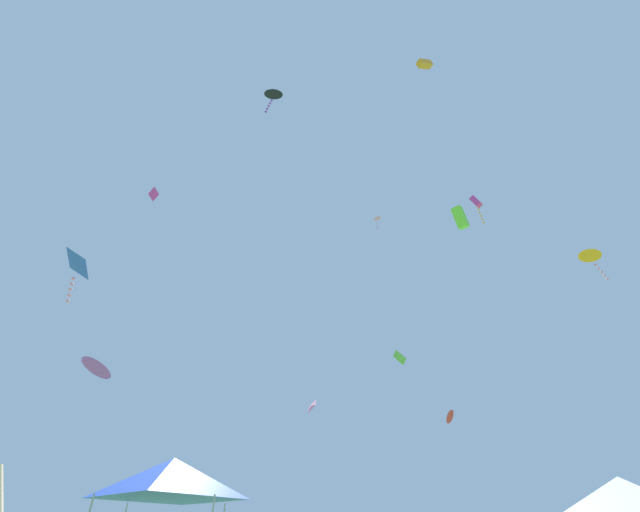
{
  "coord_description": "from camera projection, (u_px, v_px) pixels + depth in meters",
  "views": [
    {
      "loc": [
        0.34,
        -4.03,
        1.51
      ],
      "look_at": [
        2.04,
        12.96,
        13.36
      ],
      "focal_mm": 23.28,
      "sensor_mm": 36.0,
      "label": 1
    }
  ],
  "objects": [
    {
      "name": "kite_pink_delta",
      "position": [
        377.0,
        219.0,
        39.67
      ],
      "size": [
        0.84,
        0.84,
        1.29
      ],
      "color": "pink"
    },
    {
      "name": "kite_lime_box",
      "position": [
        460.0,
        218.0,
        17.55
      ],
      "size": [
        0.77,
        0.73,
        1.02
      ],
      "color": "#75D138"
    },
    {
      "name": "kite_pink_diamond",
      "position": [
        311.0,
        406.0,
        25.98
      ],
      "size": [
        0.72,
        0.74,
        0.71
      ],
      "color": "pink"
    },
    {
      "name": "kite_orange_box",
      "position": [
        424.0,
        64.0,
        24.38
      ],
      "size": [
        1.11,
        0.7,
        0.82
      ],
      "color": "orange"
    },
    {
      "name": "canopy_tent_blue",
      "position": [
        171.0,
        478.0,
        12.56
      ],
      "size": [
        3.45,
        3.45,
        3.69
      ],
      "color": "#9E9EA3",
      "rests_on": "ground"
    },
    {
      "name": "kite_magenta_box",
      "position": [
        476.0,
        203.0,
        26.28
      ],
      "size": [
        0.68,
        0.72,
        2.08
      ],
      "color": "#D6389E"
    },
    {
      "name": "canopy_tent_white",
      "position": [
        625.0,
        497.0,
        9.59
      ],
      "size": [
        2.63,
        2.63,
        2.81
      ],
      "color": "#9E9EA3",
      "rests_on": "ground"
    },
    {
      "name": "kite_magenta_diamond",
      "position": [
        154.0,
        195.0,
        23.39
      ],
      "size": [
        0.44,
        0.35,
        0.58
      ],
      "color": "#D6389E"
    },
    {
      "name": "kite_purple_delta",
      "position": [
        98.0,
        366.0,
        16.96
      ],
      "size": [
        1.88,
        1.89,
        0.74
      ],
      "color": "purple"
    },
    {
      "name": "kite_blue_diamond",
      "position": [
        78.0,
        266.0,
        19.11
      ],
      "size": [
        1.39,
        1.43,
        2.59
      ],
      "color": "blue"
    },
    {
      "name": "kite_black_delta",
      "position": [
        273.0,
        94.0,
        27.25
      ],
      "size": [
        1.32,
        1.28,
        2.36
      ],
      "color": "black"
    },
    {
      "name": "kite_red_delta",
      "position": [
        449.0,
        416.0,
        33.02
      ],
      "size": [
        1.26,
        1.29,
        1.03
      ],
      "color": "red"
    },
    {
      "name": "kite_lime_diamond",
      "position": [
        400.0,
        357.0,
        29.82
      ],
      "size": [
        0.94,
        0.81,
        1.07
      ],
      "color": "#75D138"
    },
    {
      "name": "kite_orange_delta",
      "position": [
        590.0,
        256.0,
        15.66
      ],
      "size": [
        0.91,
        0.91,
        1.43
      ],
      "color": "orange"
    }
  ]
}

